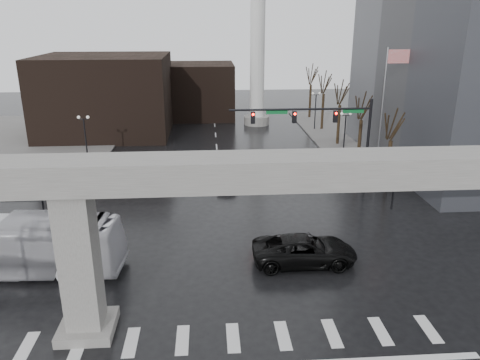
{
  "coord_description": "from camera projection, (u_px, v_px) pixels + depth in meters",
  "views": [
    {
      "loc": [
        -0.96,
        -19.55,
        14.42
      ],
      "look_at": [
        1.03,
        8.93,
        4.5
      ],
      "focal_mm": 35.0,
      "sensor_mm": 36.0,
      "label": 1
    }
  ],
  "objects": [
    {
      "name": "elevated_guideway",
      "position": [
        259.0,
        195.0,
        21.04
      ],
      "size": [
        48.0,
        2.6,
        8.7
      ],
      "color": "#999691",
      "rests_on": "ground"
    },
    {
      "name": "lamp_right_2",
      "position": [
        316.0,
        104.0,
        62.54
      ],
      "size": [
        1.22,
        0.32,
        5.11
      ],
      "color": "black",
      "rests_on": "ground"
    },
    {
      "name": "lamp_left_2",
      "position": [
        111.0,
        107.0,
        60.77
      ],
      "size": [
        1.22,
        0.32,
        5.11
      ],
      "color": "black",
      "rests_on": "ground"
    },
    {
      "name": "lamp_right_0",
      "position": [
        396.0,
        167.0,
        36.16
      ],
      "size": [
        1.22,
        0.32,
        5.11
      ],
      "color": "black",
      "rests_on": "ground"
    },
    {
      "name": "pickup_truck",
      "position": [
        304.0,
        250.0,
        28.78
      ],
      "size": [
        6.42,
        2.97,
        1.78
      ],
      "primitive_type": "imported",
      "rotation": [
        0.0,
        0.0,
        1.57
      ],
      "color": "black",
      "rests_on": "ground"
    },
    {
      "name": "sidewalk_ne",
      "position": [
        423.0,
        138.0,
        58.83
      ],
      "size": [
        28.0,
        36.0,
        0.15
      ],
      "primitive_type": "cube",
      "color": "#64615F",
      "rests_on": "ground"
    },
    {
      "name": "signal_mast_arm",
      "position": [
        326.0,
        125.0,
        39.61
      ],
      "size": [
        12.12,
        0.43,
        8.0
      ],
      "color": "black",
      "rests_on": "ground"
    },
    {
      "name": "tree_right_4",
      "position": [
        310.0,
        98.0,
        70.31
      ],
      "size": [
        1.12,
        1.69,
        8.19
      ],
      "color": "black",
      "rests_on": "ground"
    },
    {
      "name": "far_car",
      "position": [
        228.0,
        175.0,
        42.8
      ],
      "size": [
        2.52,
        4.78,
        1.55
      ],
      "primitive_type": "imported",
      "rotation": [
        0.0,
        0.0,
        -0.16
      ],
      "color": "black",
      "rests_on": "ground"
    },
    {
      "name": "tree_right_0",
      "position": [
        389.0,
        161.0,
        40.24
      ],
      "size": [
        1.09,
        1.58,
        7.5
      ],
      "color": "black",
      "rests_on": "ground"
    },
    {
      "name": "tree_right_2",
      "position": [
        339.0,
        121.0,
        55.27
      ],
      "size": [
        1.1,
        1.63,
        7.85
      ],
      "color": "black",
      "rests_on": "ground"
    },
    {
      "name": "city_bus",
      "position": [
        15.0,
        245.0,
        27.51
      ],
      "size": [
        12.76,
        3.86,
        3.5
      ],
      "primitive_type": "imported",
      "rotation": [
        0.0,
        0.0,
        1.5
      ],
      "color": "silver",
      "rests_on": "ground"
    },
    {
      "name": "building_far_mid",
      "position": [
        200.0,
        91.0,
        70.77
      ],
      "size": [
        10.0,
        10.0,
        8.0
      ],
      "primitive_type": "cube",
      "color": "black",
      "rests_on": "ground"
    },
    {
      "name": "lamp_left_0",
      "position": [
        39.0,
        175.0,
        34.38
      ],
      "size": [
        1.22,
        0.32,
        5.11
      ],
      "color": "black",
      "rests_on": "ground"
    },
    {
      "name": "tree_right_3",
      "position": [
        323.0,
        108.0,
        62.79
      ],
      "size": [
        1.11,
        1.66,
        8.02
      ],
      "color": "black",
      "rests_on": "ground"
    },
    {
      "name": "flagpole_assembly",
      "position": [
        386.0,
        98.0,
        42.48
      ],
      "size": [
        2.06,
        0.12,
        12.0
      ],
      "color": "silver",
      "rests_on": "ground"
    },
    {
      "name": "tree_right_1",
      "position": [
        360.0,
        138.0,
        47.75
      ],
      "size": [
        1.09,
        1.61,
        7.67
      ],
      "color": "black",
      "rests_on": "ground"
    },
    {
      "name": "ground",
      "position": [
        232.0,
        325.0,
        23.22
      ],
      "size": [
        160.0,
        160.0,
        0.0
      ],
      "primitive_type": "plane",
      "color": "black",
      "rests_on": "ground"
    },
    {
      "name": "lamp_right_1",
      "position": [
        345.0,
        127.0,
        49.35
      ],
      "size": [
        1.22,
        0.32,
        5.11
      ],
      "color": "black",
      "rests_on": "ground"
    },
    {
      "name": "lamp_left_1",
      "position": [
        85.0,
        132.0,
        47.57
      ],
      "size": [
        1.22,
        0.32,
        5.11
      ],
      "color": "black",
      "rests_on": "ground"
    },
    {
      "name": "building_far_left",
      "position": [
        106.0,
        95.0,
        60.23
      ],
      "size": [
        16.0,
        14.0,
        10.0
      ],
      "primitive_type": "cube",
      "color": "black",
      "rests_on": "ground"
    },
    {
      "name": "smokestack",
      "position": [
        258.0,
        26.0,
        62.58
      ],
      "size": [
        3.6,
        3.6,
        30.0
      ],
      "color": "silver",
      "rests_on": "ground"
    }
  ]
}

